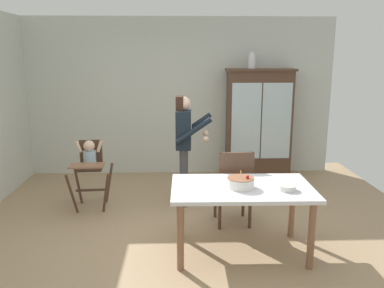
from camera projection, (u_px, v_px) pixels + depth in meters
ground_plane at (181, 237)px, 4.59m from camera, size 6.24×6.24×0.00m
wall_back at (179, 97)px, 6.85m from camera, size 5.32×0.06×2.70m
china_cabinet at (259, 123)px, 6.74m from camera, size 1.13×0.48×1.85m
ceramic_vase at (252, 61)px, 6.51m from camera, size 0.13×0.13×0.27m
high_chair_with_toddler at (90, 162)px, 5.34m from camera, size 0.61×0.71×0.95m
adult_person at (184, 137)px, 5.39m from camera, size 0.52×0.50×1.53m
dining_table at (242, 195)px, 4.11m from camera, size 1.47×0.91×0.74m
birthday_cake at (241, 183)px, 4.03m from camera, size 0.28×0.28×0.19m
serving_bowl at (287, 188)px, 3.96m from camera, size 0.18×0.18×0.05m
dining_chair_far_side at (234, 183)px, 4.77m from camera, size 0.46×0.46×0.96m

